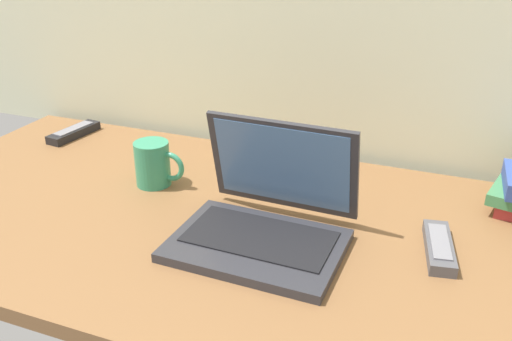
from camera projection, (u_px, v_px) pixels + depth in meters
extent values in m
cube|color=brown|center=(241.00, 229.00, 1.11)|extent=(1.60, 0.76, 0.03)
cube|color=#2D2D33|center=(256.00, 246.00, 1.01)|extent=(0.32, 0.23, 0.02)
cube|color=black|center=(260.00, 237.00, 1.02)|extent=(0.27, 0.15, 0.00)
cube|color=#2D2D33|center=(283.00, 165.00, 1.08)|extent=(0.30, 0.06, 0.20)
cube|color=#4C72A5|center=(282.00, 166.00, 1.07)|extent=(0.27, 0.05, 0.17)
cylinder|color=#338C66|center=(153.00, 164.00, 1.24)|extent=(0.08, 0.08, 0.10)
torus|color=#338C66|center=(170.00, 167.00, 1.23)|extent=(0.07, 0.01, 0.07)
cylinder|color=brown|center=(151.00, 145.00, 1.22)|extent=(0.07, 0.07, 0.00)
cube|color=black|center=(74.00, 133.00, 1.53)|extent=(0.07, 0.16, 0.02)
cube|color=slate|center=(73.00, 128.00, 1.52)|extent=(0.05, 0.12, 0.00)
cube|color=#4C4C51|center=(439.00, 247.00, 1.00)|extent=(0.07, 0.17, 0.02)
cube|color=slate|center=(440.00, 241.00, 1.00)|extent=(0.05, 0.12, 0.00)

